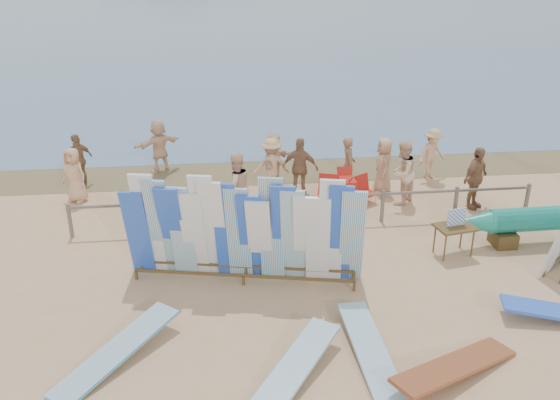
{
  "coord_description": "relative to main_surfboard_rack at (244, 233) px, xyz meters",
  "views": [
    {
      "loc": [
        -2.26,
        -10.82,
        6.85
      ],
      "look_at": [
        -0.78,
        2.43,
        1.01
      ],
      "focal_mm": 38.0,
      "sensor_mm": 36.0,
      "label": 1
    }
  ],
  "objects": [
    {
      "name": "beach_chair_right",
      "position": [
        3.65,
        3.86,
        -0.92
      ],
      "size": [
        0.7,
        0.7,
        0.79
      ],
      "rotation": [
        0.0,
        0.0,
        0.56
      ],
      "color": "#AD1A12",
      "rests_on": "ground"
    },
    {
      "name": "stroller",
      "position": [
        3.07,
        3.81,
        -0.74
      ],
      "size": [
        0.53,
        0.75,
        1.02
      ],
      "rotation": [
        0.0,
        0.0,
        0.02
      ],
      "color": "#AD1A12",
      "rests_on": "ground"
    },
    {
      "name": "beachgoer_10",
      "position": [
        6.53,
        3.19,
        -0.27
      ],
      "size": [
        1.1,
        0.96,
        1.76
      ],
      "primitive_type": "imported",
      "rotation": [
        0.0,
        0.0,
        0.61
      ],
      "color": "#8C6042",
      "rests_on": "ground"
    },
    {
      "name": "beachgoer_8",
      "position": [
        4.61,
        3.71,
        -0.23
      ],
      "size": [
        0.93,
        0.94,
        1.85
      ],
      "primitive_type": "imported",
      "rotation": [
        0.0,
        0.0,
        3.94
      ],
      "color": "beige",
      "rests_on": "ground"
    },
    {
      "name": "ground",
      "position": [
        1.77,
        -0.43,
        -1.15
      ],
      "size": [
        160.0,
        160.0,
        0.0
      ],
      "primitive_type": "plane",
      "color": "tan",
      "rests_on": "ground"
    },
    {
      "name": "beachgoer_11",
      "position": [
        -2.34,
        7.07,
        -0.3
      ],
      "size": [
        1.61,
        1.29,
        1.71
      ],
      "primitive_type": "imported",
      "rotation": [
        0.0,
        0.0,
        3.71
      ],
      "color": "beige",
      "rests_on": "ground"
    },
    {
      "name": "beachgoer_4",
      "position": [
        1.86,
        4.53,
        -0.27
      ],
      "size": [
        1.13,
        0.78,
        1.77
      ],
      "primitive_type": "imported",
      "rotation": [
        0.0,
        0.0,
        2.79
      ],
      "color": "#8C6042",
      "rests_on": "ground"
    },
    {
      "name": "beachgoer_0",
      "position": [
        -4.54,
        4.89,
        -0.36
      ],
      "size": [
        0.86,
        0.69,
        1.59
      ],
      "primitive_type": "imported",
      "rotation": [
        0.0,
        0.0,
        5.81
      ],
      "color": "tan",
      "rests_on": "ground"
    },
    {
      "name": "flat_board_b",
      "position": [
        0.59,
        -3.35,
        -1.15
      ],
      "size": [
        2.05,
        2.49,
        0.39
      ],
      "primitive_type": "cube",
      "rotation": [
        0.12,
        0.0,
        -0.64
      ],
      "color": "#7FB1CB",
      "rests_on": "ground"
    },
    {
      "name": "beach_chair_left",
      "position": [
        2.52,
        3.76,
        -0.9
      ],
      "size": [
        0.7,
        0.71,
        0.87
      ],
      "rotation": [
        0.0,
        0.0,
        -0.32
      ],
      "color": "#AD1A12",
      "rests_on": "ground"
    },
    {
      "name": "beachgoer_6",
      "position": [
        4.34,
        4.61,
        -0.33
      ],
      "size": [
        0.44,
        0.83,
        1.65
      ],
      "primitive_type": "imported",
      "rotation": [
        0.0,
        0.0,
        4.64
      ],
      "color": "tan",
      "rests_on": "ground"
    },
    {
      "name": "main_surfboard_rack",
      "position": [
        0.0,
        0.0,
        0.0
      ],
      "size": [
        5.14,
        1.68,
        2.57
      ],
      "rotation": [
        0.0,
        0.0,
        -0.21
      ],
      "color": "brown",
      "rests_on": "ground"
    },
    {
      "name": "beachgoer_extra_1",
      "position": [
        -4.64,
        6.1,
        -0.34
      ],
      "size": [
        0.93,
        0.99,
        1.62
      ],
      "primitive_type": "imported",
      "rotation": [
        0.0,
        0.0,
        4.01
      ],
      "color": "#8C6042",
      "rests_on": "ground"
    },
    {
      "name": "beachgoer_7",
      "position": [
        3.31,
        4.74,
        -0.31
      ],
      "size": [
        0.38,
        0.63,
        1.68
      ],
      "primitive_type": "imported",
      "rotation": [
        0.0,
        0.0,
        1.51
      ],
      "color": "#8C6042",
      "rests_on": "ground"
    },
    {
      "name": "flat_board_a",
      "position": [
        2.08,
        -2.87,
        -1.15
      ],
      "size": [
        0.68,
        2.72,
        0.28
      ],
      "primitive_type": "cube",
      "rotation": [
        0.08,
        0.0,
        0.04
      ],
      "color": "#7FB1CB",
      "rests_on": "ground"
    },
    {
      "name": "beachgoer_2",
      "position": [
        -0.04,
        3.17,
        -0.22
      ],
      "size": [
        1.0,
        0.75,
        1.86
      ],
      "primitive_type": "imported",
      "rotation": [
        0.0,
        0.0,
        3.54
      ],
      "color": "beige",
      "rests_on": "ground"
    },
    {
      "name": "wet_sand_strip",
      "position": [
        1.77,
        6.77,
        -1.15
      ],
      "size": [
        40.0,
        2.6,
        0.01
      ],
      "primitive_type": "cube",
      "color": "brown",
      "rests_on": "ground"
    },
    {
      "name": "beachgoer_9",
      "position": [
        6.12,
        5.49,
        -0.35
      ],
      "size": [
        1.13,
        0.81,
        1.61
      ],
      "primitive_type": "imported",
      "rotation": [
        0.0,
        0.0,
        0.42
      ],
      "color": "tan",
      "rests_on": "ground"
    },
    {
      "name": "beachgoer_3",
      "position": [
        1.05,
        4.89,
        -0.32
      ],
      "size": [
        1.13,
        0.58,
        1.68
      ],
      "primitive_type": "imported",
      "rotation": [
        0.0,
        0.0,
        3.26
      ],
      "color": "tan",
      "rests_on": "ground"
    },
    {
      "name": "beachgoer_5",
      "position": [
        1.16,
        5.13,
        -0.29
      ],
      "size": [
        1.22,
        1.66,
        1.73
      ],
      "primitive_type": "imported",
      "rotation": [
        0.0,
        0.0,
        1.07
      ],
      "color": "beige",
      "rests_on": "ground"
    },
    {
      "name": "flat_board_e",
      "position": [
        -2.41,
        -2.47,
        -1.15
      ],
      "size": [
        2.14,
        2.43,
        0.4
      ],
      "primitive_type": "cube",
      "rotation": [
        0.12,
        0.0,
        -0.69
      ],
      "color": "silver",
      "rests_on": "ground"
    },
    {
      "name": "vendor_table",
      "position": [
        4.97,
        0.64,
        -0.76
      ],
      "size": [
        1.0,
        0.79,
        1.19
      ],
      "rotation": [
        0.0,
        0.0,
        0.19
      ],
      "color": "brown",
      "rests_on": "ground"
    },
    {
      "name": "flat_board_c",
      "position": [
        3.39,
        -3.52,
        -1.15
      ],
      "size": [
        2.63,
        1.77,
        0.4
      ],
      "primitive_type": "cube",
      "rotation": [
        0.12,
        0.0,
        2.07
      ],
      "color": "brown",
      "rests_on": "ground"
    },
    {
      "name": "fence",
      "position": [
        1.77,
        2.57,
        -0.52
      ],
      "size": [
        12.08,
        0.08,
        0.9
      ],
      "color": "#6D5E52",
      "rests_on": "ground"
    }
  ]
}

